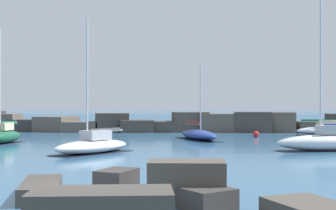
{
  "coord_description": "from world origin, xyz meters",
  "views": [
    {
      "loc": [
        3.24,
        -14.12,
        3.26
      ],
      "look_at": [
        1.42,
        33.72,
        3.34
      ],
      "focal_mm": 50.0,
      "sensor_mm": 36.0,
      "label": 1
    }
  ],
  "objects_px": {
    "sailboat_moored_0": "(329,141)",
    "sailboat_moored_5": "(198,135)",
    "sailboat_moored_3": "(93,145)",
    "sailboat_moored_1": "(331,130)",
    "mooring_buoy_orange_near": "(256,134)",
    "sailboat_moored_2": "(3,136)"
  },
  "relations": [
    {
      "from": "sailboat_moored_5",
      "to": "sailboat_moored_1",
      "type": "bearing_deg",
      "value": 25.32
    },
    {
      "from": "sailboat_moored_1",
      "to": "sailboat_moored_3",
      "type": "relative_size",
      "value": 0.86
    },
    {
      "from": "sailboat_moored_1",
      "to": "sailboat_moored_2",
      "type": "bearing_deg",
      "value": -158.7
    },
    {
      "from": "sailboat_moored_1",
      "to": "sailboat_moored_5",
      "type": "bearing_deg",
      "value": -154.68
    },
    {
      "from": "sailboat_moored_1",
      "to": "mooring_buoy_orange_near",
      "type": "bearing_deg",
      "value": -160.59
    },
    {
      "from": "sailboat_moored_1",
      "to": "sailboat_moored_0",
      "type": "bearing_deg",
      "value": -107.67
    },
    {
      "from": "sailboat_moored_1",
      "to": "mooring_buoy_orange_near",
      "type": "relative_size",
      "value": 9.45
    },
    {
      "from": "sailboat_moored_0",
      "to": "sailboat_moored_5",
      "type": "xyz_separation_m",
      "value": [
        -9.13,
        10.79,
        -0.22
      ]
    },
    {
      "from": "sailboat_moored_5",
      "to": "mooring_buoy_orange_near",
      "type": "height_order",
      "value": "sailboat_moored_5"
    },
    {
      "from": "mooring_buoy_orange_near",
      "to": "sailboat_moored_2",
      "type": "bearing_deg",
      "value": -158.0
    },
    {
      "from": "sailboat_moored_5",
      "to": "mooring_buoy_orange_near",
      "type": "bearing_deg",
      "value": 32.86
    },
    {
      "from": "sailboat_moored_0",
      "to": "sailboat_moored_1",
      "type": "height_order",
      "value": "sailboat_moored_0"
    },
    {
      "from": "sailboat_moored_2",
      "to": "sailboat_moored_5",
      "type": "bearing_deg",
      "value": 17.6
    },
    {
      "from": "sailboat_moored_3",
      "to": "sailboat_moored_5",
      "type": "bearing_deg",
      "value": 59.94
    },
    {
      "from": "sailboat_moored_3",
      "to": "mooring_buoy_orange_near",
      "type": "relative_size",
      "value": 11.0
    },
    {
      "from": "sailboat_moored_0",
      "to": "sailboat_moored_2",
      "type": "xyz_separation_m",
      "value": [
        -26.1,
        5.41,
        -0.02
      ]
    },
    {
      "from": "sailboat_moored_1",
      "to": "sailboat_moored_2",
      "type": "height_order",
      "value": "sailboat_moored_2"
    },
    {
      "from": "sailboat_moored_3",
      "to": "sailboat_moored_5",
      "type": "distance_m",
      "value": 15.18
    },
    {
      "from": "sailboat_moored_2",
      "to": "mooring_buoy_orange_near",
      "type": "bearing_deg",
      "value": 22.0
    },
    {
      "from": "sailboat_moored_2",
      "to": "sailboat_moored_3",
      "type": "height_order",
      "value": "sailboat_moored_2"
    },
    {
      "from": "sailboat_moored_5",
      "to": "sailboat_moored_3",
      "type": "bearing_deg",
      "value": -120.06
    },
    {
      "from": "sailboat_moored_2",
      "to": "sailboat_moored_0",
      "type": "bearing_deg",
      "value": -11.71
    }
  ]
}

